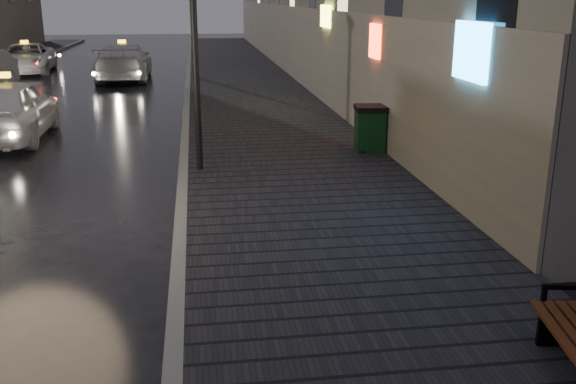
% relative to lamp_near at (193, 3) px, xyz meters
% --- Properties ---
extents(ground, '(120.00, 120.00, 0.00)m').
position_rel_lamp_near_xyz_m(ground, '(-1.85, -6.00, -3.49)').
color(ground, black).
rests_on(ground, ground).
extents(sidewalk, '(4.60, 58.00, 0.15)m').
position_rel_lamp_near_xyz_m(sidewalk, '(2.05, 15.00, -3.41)').
color(sidewalk, black).
rests_on(sidewalk, ground).
extents(curb, '(0.20, 58.00, 0.15)m').
position_rel_lamp_near_xyz_m(curb, '(-0.35, 15.00, -3.41)').
color(curb, slate).
rests_on(curb, ground).
extents(lamp_near, '(0.36, 0.36, 5.28)m').
position_rel_lamp_near_xyz_m(lamp_near, '(0.00, 0.00, 0.00)').
color(lamp_near, black).
rests_on(lamp_near, sidewalk).
extents(trash_bin, '(0.76, 0.76, 1.07)m').
position_rel_lamp_near_xyz_m(trash_bin, '(3.95, 1.09, -2.80)').
color(trash_bin, black).
rests_on(trash_bin, sidewalk).
extents(taxi_near, '(1.99, 4.80, 1.63)m').
position_rel_lamp_near_xyz_m(taxi_near, '(-4.88, 4.21, -2.68)').
color(taxi_near, white).
rests_on(taxi_near, ground).
extents(taxi_mid, '(2.37, 5.67, 1.64)m').
position_rel_lamp_near_xyz_m(taxi_mid, '(-3.19, 16.67, -2.67)').
color(taxi_mid, silver).
rests_on(taxi_mid, ground).
extents(taxi_far, '(2.79, 5.32, 1.43)m').
position_rel_lamp_near_xyz_m(taxi_far, '(-8.21, 20.31, -2.77)').
color(taxi_far, silver).
rests_on(taxi_far, ground).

